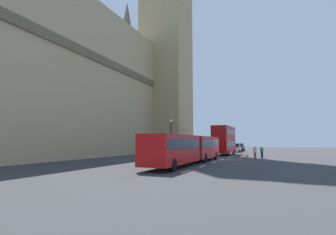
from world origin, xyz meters
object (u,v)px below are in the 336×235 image
at_px(articulated_bus, 189,147).
at_px(pedestrian_near_cones, 255,152).
at_px(sedan_lead, 236,148).
at_px(traffic_cone_east, 246,155).
at_px(traffic_cone_west, 241,157).
at_px(double_decker_bus, 224,139).
at_px(sedan_trailing, 240,147).
at_px(traffic_cone_middle, 247,155).
at_px(street_lamp, 171,136).
at_px(pedestrian_by_kerb, 262,152).

xyz_separation_m(articulated_bus, pedestrian_near_cones, (9.35, -5.81, -0.83)).
distance_m(sedan_lead, traffic_cone_east, 16.15).
bearing_deg(traffic_cone_west, double_decker_bus, 21.25).
bearing_deg(pedestrian_near_cones, articulated_bus, 148.17).
bearing_deg(traffic_cone_east, sedan_trailing, 9.77).
height_order(sedan_lead, traffic_cone_west, sedan_lead).
height_order(traffic_cone_middle, traffic_cone_east, same).
bearing_deg(pedestrian_near_cones, double_decker_bus, 31.08).
relative_size(street_lamp, pedestrian_near_cones, 3.12).
distance_m(double_decker_bus, pedestrian_by_kerb, 9.66).
bearing_deg(pedestrian_by_kerb, pedestrian_near_cones, 165.77).
bearing_deg(street_lamp, sedan_trailing, -8.01).
relative_size(double_decker_bus, pedestrian_near_cones, 5.40).
distance_m(double_decker_bus, traffic_cone_east, 5.49).
xyz_separation_m(traffic_cone_east, pedestrian_by_kerb, (-3.92, -2.59, 0.63)).
height_order(traffic_cone_west, traffic_cone_middle, same).
xyz_separation_m(double_decker_bus, pedestrian_by_kerb, (-6.91, -6.50, -1.80)).
xyz_separation_m(sedan_lead, pedestrian_by_kerb, (-19.61, -6.35, -0.00)).
bearing_deg(pedestrian_by_kerb, sedan_lead, 17.93).
xyz_separation_m(sedan_lead, sedan_trailing, (6.63, 0.09, 0.00)).
distance_m(sedan_trailing, traffic_cone_middle, 24.71).
height_order(articulated_bus, sedan_trailing, articulated_bus).
height_order(traffic_cone_east, pedestrian_by_kerb, pedestrian_by_kerb).
relative_size(double_decker_bus, pedestrian_by_kerb, 5.40).
relative_size(traffic_cone_west, street_lamp, 0.11).
bearing_deg(street_lamp, pedestrian_near_cones, -71.24).
height_order(articulated_bus, traffic_cone_middle, articulated_bus).
xyz_separation_m(double_decker_bus, traffic_cone_middle, (-4.99, -4.36, -2.43)).
distance_m(sedan_trailing, pedestrian_by_kerb, 27.03).
bearing_deg(traffic_cone_east, street_lamp, 140.31).
relative_size(traffic_cone_west, traffic_cone_east, 1.00).
xyz_separation_m(pedestrian_near_cones, pedestrian_by_kerb, (2.72, -0.69, 0.00)).
relative_size(sedan_trailing, traffic_cone_west, 7.59).
xyz_separation_m(articulated_bus, traffic_cone_east, (15.99, -3.91, -1.46)).
bearing_deg(traffic_cone_east, articulated_bus, 166.26).
bearing_deg(traffic_cone_west, traffic_cone_east, 1.47).
xyz_separation_m(traffic_cone_west, street_lamp, (-2.58, 8.61, 2.77)).
xyz_separation_m(articulated_bus, traffic_cone_middle, (13.99, -4.36, -1.46)).
relative_size(sedan_lead, traffic_cone_east, 7.59).
relative_size(traffic_cone_east, street_lamp, 0.11).
distance_m(sedan_trailing, pedestrian_near_cones, 29.53).
height_order(traffic_cone_middle, street_lamp, street_lamp).
height_order(double_decker_bus, sedan_trailing, double_decker_bus).
distance_m(traffic_cone_middle, traffic_cone_east, 2.05).
xyz_separation_m(sedan_trailing, street_lamp, (-32.47, 4.57, 2.14)).
bearing_deg(articulated_bus, sedan_lead, -0.27).
bearing_deg(sedan_lead, traffic_cone_east, -166.53).
height_order(sedan_lead, sedan_trailing, same).
bearing_deg(pedestrian_near_cones, street_lamp, 108.76).
bearing_deg(traffic_cone_middle, traffic_cone_east, 12.55).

